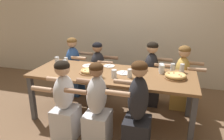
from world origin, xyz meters
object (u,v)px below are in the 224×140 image
at_px(drinking_glass_j, 162,70).
at_px(diner_near_midright, 137,112).
at_px(empty_plate_a, 89,66).
at_px(drinking_glass_d, 65,64).
at_px(diner_far_left, 74,69).
at_px(diner_far_right, 182,80).
at_px(drinking_glass_c, 161,68).
at_px(diner_near_midleft, 65,104).
at_px(cocktail_glass_blue, 144,67).
at_px(diner_near_center, 97,109).
at_px(drinking_glass_f, 182,69).
at_px(drinking_glass_i, 173,68).
at_px(drinking_glass_g, 66,61).
at_px(drinking_glass_e, 130,73).
at_px(empty_plate_c, 124,73).
at_px(drinking_glass_a, 114,74).
at_px(diner_far_midright, 151,76).
at_px(drinking_glass_b, 57,60).
at_px(diner_far_midleft, 98,73).
at_px(pizza_board_second, 89,71).
at_px(drinking_glass_h, 100,73).
at_px(pizza_board_main, 175,76).
at_px(empty_plate_b, 109,66).

relative_size(drinking_glass_j, diner_near_midright, 0.11).
distance_m(empty_plate_a, drinking_glass_d, 0.40).
height_order(diner_far_left, diner_far_right, diner_far_left).
height_order(drinking_glass_c, diner_near_midleft, diner_near_midleft).
relative_size(cocktail_glass_blue, diner_near_center, 0.10).
bearing_deg(drinking_glass_f, drinking_glass_i, -170.52).
bearing_deg(diner_far_left, drinking_glass_g, 10.23).
relative_size(drinking_glass_e, drinking_glass_g, 1.19).
relative_size(drinking_glass_i, diner_near_midright, 0.11).
bearing_deg(empty_plate_c, drinking_glass_c, 25.74).
height_order(cocktail_glass_blue, diner_near_center, diner_near_center).
xyz_separation_m(drinking_glass_g, diner_near_center, (0.90, -0.93, -0.30)).
height_order(drinking_glass_a, diner_near_midright, diner_near_midright).
bearing_deg(drinking_glass_f, diner_far_midright, 145.62).
xyz_separation_m(drinking_glass_e, drinking_glass_j, (0.43, 0.30, -0.00)).
height_order(empty_plate_c, drinking_glass_b, drinking_glass_b).
bearing_deg(diner_far_left, diner_far_midleft, 90.00).
relative_size(pizza_board_second, diner_near_center, 0.26).
bearing_deg(drinking_glass_h, diner_far_right, 36.85).
bearing_deg(cocktail_glass_blue, drinking_glass_h, -139.35).
distance_m(drinking_glass_e, diner_near_midright, 0.67).
relative_size(drinking_glass_b, diner_far_left, 0.11).
xyz_separation_m(empty_plate_a, diner_near_midleft, (0.00, -0.89, -0.25)).
height_order(drinking_glass_a, drinking_glass_h, drinking_glass_h).
xyz_separation_m(drinking_glass_j, diner_near_center, (-0.72, -0.87, -0.31)).
relative_size(drinking_glass_c, diner_far_right, 0.11).
bearing_deg(drinking_glass_h, drinking_glass_i, 27.18).
xyz_separation_m(drinking_glass_c, drinking_glass_d, (-1.52, -0.25, 0.00)).
xyz_separation_m(pizza_board_main, drinking_glass_f, (0.09, 0.29, 0.02)).
distance_m(empty_plate_a, drinking_glass_i, 1.34).
distance_m(empty_plate_c, diner_near_center, 0.78).
relative_size(drinking_glass_b, diner_far_right, 0.11).
xyz_separation_m(drinking_glass_e, diner_near_center, (-0.29, -0.57, -0.32)).
bearing_deg(drinking_glass_b, drinking_glass_h, -23.11).
distance_m(drinking_glass_h, diner_near_midright, 0.84).
distance_m(drinking_glass_j, diner_far_left, 1.79).
xyz_separation_m(diner_far_left, diner_far_right, (2.02, 0.00, -0.01)).
height_order(drinking_glass_e, diner_near_center, diner_near_center).
bearing_deg(diner_far_midright, empty_plate_a, -65.20).
xyz_separation_m(drinking_glass_d, drinking_glass_i, (1.69, 0.26, 0.00)).
xyz_separation_m(empty_plate_b, diner_near_center, (0.14, -0.98, -0.26)).
bearing_deg(drinking_glass_e, drinking_glass_i, 35.52).
xyz_separation_m(drinking_glass_f, diner_far_right, (0.03, 0.34, -0.31)).
xyz_separation_m(pizza_board_second, drinking_glass_d, (-0.48, 0.14, 0.03)).
relative_size(drinking_glass_f, diner_far_left, 0.12).
bearing_deg(empty_plate_b, drinking_glass_e, -43.28).
relative_size(pizza_board_main, drinking_glass_d, 2.53).
distance_m(pizza_board_second, drinking_glass_c, 1.12).
distance_m(drinking_glass_a, drinking_glass_h, 0.21).
relative_size(drinking_glass_g, diner_far_left, 0.09).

